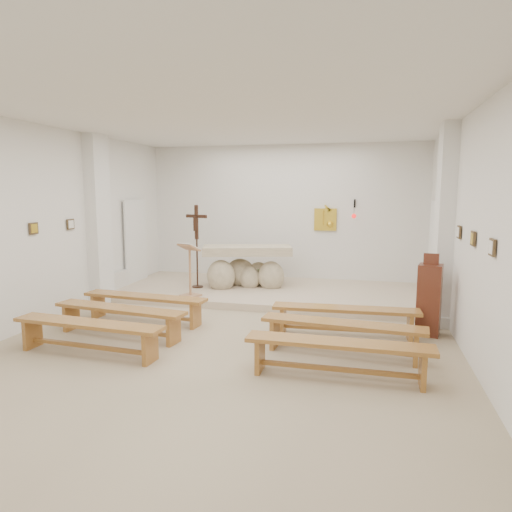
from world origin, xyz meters
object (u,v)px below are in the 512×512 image
(crucifix_stand, at_px, (197,240))
(donation_pedestal, at_px, (429,299))
(lectern, at_px, (190,270))
(bench_right_second, at_px, (342,330))
(bench_right_front, at_px, (345,315))
(bench_left_third, at_px, (88,330))
(altar, at_px, (246,269))
(bench_left_second, at_px, (120,314))
(bench_right_third, at_px, (338,351))
(bench_left_front, at_px, (145,302))

(crucifix_stand, bearing_deg, donation_pedestal, -3.78)
(lectern, distance_m, bench_right_second, 4.04)
(bench_right_front, distance_m, bench_left_third, 3.95)
(bench_right_front, bearing_deg, bench_right_second, -92.76)
(altar, height_order, bench_left_second, altar)
(donation_pedestal, bearing_deg, altar, 160.70)
(crucifix_stand, xyz_separation_m, bench_right_front, (3.47, -2.40, -0.87))
(bench_right_third, bearing_deg, crucifix_stand, 130.52)
(bench_right_front, height_order, bench_right_second, same)
(altar, height_order, bench_right_third, altar)
(bench_right_third, bearing_deg, donation_pedestal, 59.09)
(lectern, bearing_deg, altar, 76.90)
(bench_left_third, bearing_deg, crucifix_stand, 92.89)
(bench_left_third, bearing_deg, altar, 79.59)
(altar, bearing_deg, lectern, -140.31)
(bench_left_second, relative_size, bench_left_third, 1.00)
(crucifix_stand, height_order, bench_left_third, crucifix_stand)
(crucifix_stand, distance_m, bench_right_third, 5.45)
(bench_right_front, bearing_deg, lectern, 153.02)
(bench_right_front, xyz_separation_m, bench_right_second, (0.00, -0.86, 0.00))
(bench_right_third, bearing_deg, altar, 118.60)
(bench_right_front, relative_size, bench_right_third, 1.01)
(crucifix_stand, bearing_deg, bench_left_second, -73.26)
(altar, distance_m, bench_right_third, 5.08)
(donation_pedestal, relative_size, bench_left_second, 0.57)
(donation_pedestal, xyz_separation_m, bench_left_second, (-4.88, -1.32, -0.23))
(altar, height_order, bench_right_second, altar)
(bench_left_third, xyz_separation_m, bench_right_third, (3.55, 0.00, 0.00))
(crucifix_stand, xyz_separation_m, bench_right_second, (3.47, -3.25, -0.87))
(bench_left_front, bearing_deg, bench_left_third, -85.31)
(altar, height_order, bench_left_third, altar)
(bench_right_third, bearing_deg, bench_left_second, 166.77)
(bench_left_front, height_order, bench_right_third, same)
(donation_pedestal, relative_size, bench_right_second, 0.57)
(bench_left_front, bearing_deg, donation_pedestal, 10.09)
(bench_left_front, bearing_deg, bench_right_second, -8.90)
(bench_right_third, bearing_deg, bench_left_front, 154.56)
(donation_pedestal, bearing_deg, bench_right_third, -108.96)
(donation_pedestal, relative_size, bench_right_front, 0.58)
(crucifix_stand, xyz_separation_m, bench_left_second, (-0.08, -3.25, -0.87))
(bench_left_second, distance_m, bench_right_second, 3.55)
(lectern, xyz_separation_m, bench_left_second, (-0.27, -2.34, -0.35))
(donation_pedestal, bearing_deg, bench_right_front, -148.48)
(lectern, relative_size, bench_left_third, 0.49)
(crucifix_stand, distance_m, bench_right_second, 4.84)
(lectern, bearing_deg, bench_left_third, -73.35)
(altar, xyz_separation_m, bench_left_second, (-1.15, -3.61, -0.18))
(bench_left_front, height_order, bench_right_second, same)
(bench_left_front, bearing_deg, bench_left_second, -85.31)
(bench_left_front, xyz_separation_m, bench_right_third, (3.55, -1.72, 0.00))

